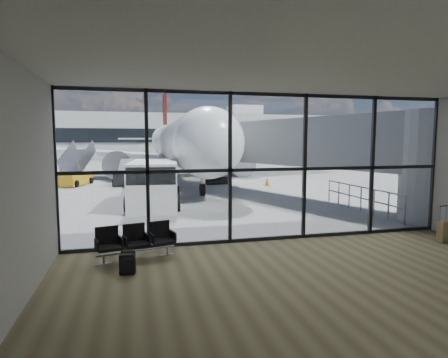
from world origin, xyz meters
name	(u,v)px	position (x,y,z in m)	size (l,w,h in m)	color
ground	(163,164)	(0.00, 40.00, 0.00)	(220.00, 220.00, 0.00)	slate
lounge_shell	(363,164)	(0.00, -4.80, 2.65)	(12.02, 8.01, 4.51)	brown
glass_curtain_wall	(268,168)	(0.00, 0.00, 2.25)	(12.10, 0.12, 4.50)	white
jet_bridge	(309,147)	(4.90, 7.07, 2.76)	(8.00, 16.50, 4.33)	gray
apron_railing	(361,195)	(5.60, 3.50, 0.72)	(0.06, 5.46, 1.11)	gray
far_terminal	(150,135)	(-0.59, 61.97, 4.21)	(80.00, 12.20, 11.00)	#BAB9B5
tree_3	(13,133)	(-27.00, 72.00, 4.63)	(4.95, 4.95, 7.12)	#382619
tree_4	(45,130)	(-21.00, 72.00, 5.25)	(5.61, 5.61, 8.07)	#382619
tree_5	(77,127)	(-15.00, 72.00, 5.88)	(6.27, 6.27, 9.03)	#382619
seating_row	(135,240)	(-3.98, -0.87, 0.50)	(2.03, 1.01, 0.90)	gray
backpack	(127,263)	(-4.17, -2.02, 0.25)	(0.38, 0.36, 0.52)	black
suitcase	(445,232)	(5.16, -1.51, 0.33)	(0.42, 0.32, 1.11)	#907850
airliner	(177,143)	(0.04, 24.00, 2.90)	(31.92, 36.93, 9.51)	white
service_van	(154,183)	(-3.04, 7.00, 1.09)	(2.79, 5.06, 2.11)	white
belt_loader	(126,176)	(-4.49, 16.52, 0.58)	(1.74, 3.85, 1.72)	black
mobile_stairs	(73,177)	(-8.07, 17.03, 0.59)	(2.71, 3.82, 2.45)	orange
traffic_cone_a	(156,191)	(-2.77, 10.25, 0.27)	(0.39, 0.39, 0.56)	orange
traffic_cone_c	(267,182)	(5.00, 13.46, 0.26)	(0.39, 0.39, 0.55)	orange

